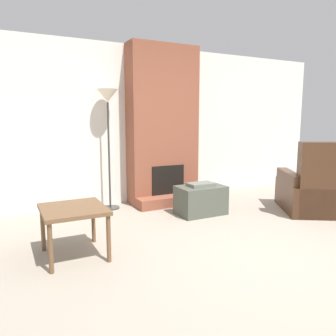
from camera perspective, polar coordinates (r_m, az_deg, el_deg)
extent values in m
plane|color=gray|center=(3.68, 17.74, -14.44)|extent=(24.00, 24.00, 0.00)
cube|color=silver|center=(5.73, -1.90, 7.46)|extent=(6.96, 0.06, 2.60)
cube|color=brown|center=(5.53, -0.91, 7.42)|extent=(1.18, 0.38, 2.60)
cube|color=brown|center=(5.40, 0.68, -5.70)|extent=(1.18, 0.28, 0.16)
cube|color=black|center=(5.44, 0.02, -2.09)|extent=(0.59, 0.02, 0.48)
cube|color=#474C42|center=(4.92, 5.73, -5.58)|extent=(0.70, 0.45, 0.42)
cube|color=#60665B|center=(4.87, 5.77, -2.87)|extent=(0.39, 0.25, 0.05)
cube|color=#422819|center=(5.53, 23.47, -4.56)|extent=(1.23, 1.30, 0.45)
cube|color=#422819|center=(5.09, 25.20, -2.05)|extent=(0.66, 0.51, 1.09)
cube|color=#422819|center=(5.63, 26.63, -3.72)|extent=(0.62, 0.88, 0.60)
cube|color=#422819|center=(5.42, 20.28, -3.78)|extent=(0.62, 0.88, 0.60)
cube|color=brown|center=(3.50, -16.17, -6.91)|extent=(0.63, 0.68, 0.04)
cylinder|color=brown|center=(3.26, -19.79, -13.06)|extent=(0.04, 0.04, 0.48)
cylinder|color=brown|center=(3.36, -10.29, -12.02)|extent=(0.04, 0.04, 0.48)
cylinder|color=brown|center=(3.82, -20.96, -9.89)|extent=(0.04, 0.04, 0.48)
cylinder|color=brown|center=(3.91, -12.86, -9.12)|extent=(0.04, 0.04, 0.48)
cylinder|color=#333333|center=(5.33, -9.99, -6.82)|extent=(0.29, 0.29, 0.02)
cylinder|color=#333333|center=(5.17, -10.23, 2.08)|extent=(0.03, 0.03, 1.64)
cone|color=silver|center=(5.15, -10.51, 12.28)|extent=(0.32, 0.32, 0.19)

